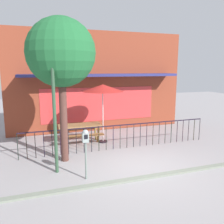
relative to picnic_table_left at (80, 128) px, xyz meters
The scene contains 9 objects.
ground 3.49m from the picnic_table_left, 66.75° to the right, with size 40.00×40.00×0.00m, color gray.
pub_storefront 2.99m from the picnic_table_left, 54.64° to the left, with size 8.96×1.50×4.95m.
patio_fence_front 1.89m from the picnic_table_left, 43.99° to the right, with size 7.55×0.04×0.97m.
picnic_table_left is the anchor object (origin of this frame).
patio_umbrella 1.97m from the picnic_table_left, 16.80° to the right, with size 1.74×1.74×2.48m.
parking_meter_near 3.51m from the picnic_table_left, 97.87° to the right, with size 0.18×0.17×1.46m.
street_tree 3.62m from the picnic_table_left, 115.30° to the right, with size 2.21×2.21×4.73m.
street_lamp 3.47m from the picnic_table_left, 114.34° to the right, with size 0.28×0.28×3.62m.
curb_edge 4.21m from the picnic_table_left, 71.02° to the right, with size 12.55×0.20×0.11m, color gray.
Camera 1 is at (-3.10, -6.42, 3.12)m, focal length 37.29 mm.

